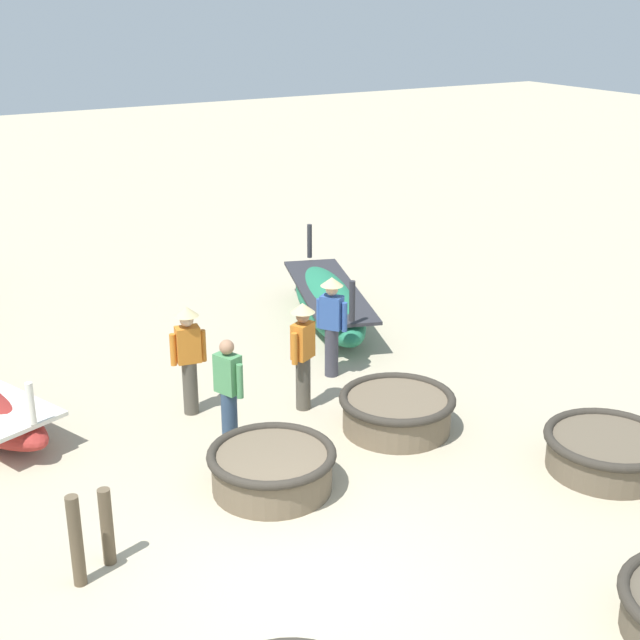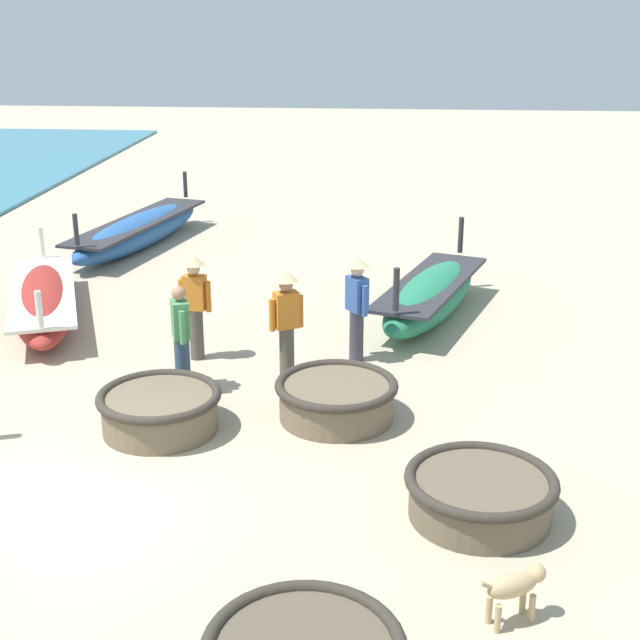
{
  "view_description": "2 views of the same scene",
  "coord_description": "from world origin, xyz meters",
  "px_view_note": "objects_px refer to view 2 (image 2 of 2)",
  "views": [
    {
      "loc": [
        -3.71,
        -6.74,
        5.9
      ],
      "look_at": [
        2.75,
        4.35,
        1.11
      ],
      "focal_mm": 50.0,
      "sensor_mm": 36.0,
      "label": 1
    },
    {
      "loc": [
        3.63,
        -8.33,
        5.28
      ],
      "look_at": [
        2.59,
        4.15,
        0.82
      ],
      "focal_mm": 50.0,
      "sensor_mm": 36.0,
      "label": 2
    }
  ],
  "objects_px": {
    "long_boat_ochre_hull": "(430,295)",
    "coracle_beside_post": "(160,409)",
    "fisherman_hauling": "(286,318)",
    "coracle_tilted": "(480,494)",
    "fisherman_by_coracle": "(181,336)",
    "fisherman_standing_right": "(195,301)",
    "long_boat_white_hull": "(43,300)",
    "fisherman_standing_left": "(357,302)",
    "coracle_front_left": "(336,398)",
    "long_boat_blue_hull": "(138,231)",
    "dog": "(516,586)"
  },
  "relations": [
    {
      "from": "fisherman_standing_right",
      "to": "dog",
      "type": "relative_size",
      "value": 2.67
    },
    {
      "from": "long_boat_ochre_hull",
      "to": "fisherman_standing_left",
      "type": "height_order",
      "value": "fisherman_standing_left"
    },
    {
      "from": "long_boat_white_hull",
      "to": "coracle_beside_post",
      "type": "bearing_deg",
      "value": -52.68
    },
    {
      "from": "coracle_beside_post",
      "to": "long_boat_blue_hull",
      "type": "height_order",
      "value": "long_boat_blue_hull"
    },
    {
      "from": "fisherman_hauling",
      "to": "coracle_tilted",
      "type": "bearing_deg",
      "value": -54.68
    },
    {
      "from": "long_boat_ochre_hull",
      "to": "fisherman_by_coracle",
      "type": "xyz_separation_m",
      "value": [
        -3.64,
        -3.5,
        0.43
      ]
    },
    {
      "from": "coracle_beside_post",
      "to": "long_boat_blue_hull",
      "type": "relative_size",
      "value": 0.29
    },
    {
      "from": "coracle_tilted",
      "to": "fisherman_standing_left",
      "type": "relative_size",
      "value": 1.0
    },
    {
      "from": "coracle_tilted",
      "to": "fisherman_standing_left",
      "type": "xyz_separation_m",
      "value": [
        -1.54,
        4.4,
        0.68
      ]
    },
    {
      "from": "coracle_front_left",
      "to": "fisherman_standing_left",
      "type": "xyz_separation_m",
      "value": [
        0.17,
        2.09,
        0.66
      ]
    },
    {
      "from": "coracle_tilted",
      "to": "fisherman_standing_right",
      "type": "xyz_separation_m",
      "value": [
        -4.03,
        4.27,
        0.68
      ]
    },
    {
      "from": "fisherman_standing_left",
      "to": "fisherman_hauling",
      "type": "xyz_separation_m",
      "value": [
        -0.99,
        -0.83,
        0.0
      ]
    },
    {
      "from": "long_boat_ochre_hull",
      "to": "dog",
      "type": "bearing_deg",
      "value": -86.62
    },
    {
      "from": "coracle_beside_post",
      "to": "long_boat_white_hull",
      "type": "height_order",
      "value": "long_boat_white_hull"
    },
    {
      "from": "coracle_tilted",
      "to": "long_boat_ochre_hull",
      "type": "height_order",
      "value": "long_boat_ochre_hull"
    },
    {
      "from": "fisherman_hauling",
      "to": "fisherman_by_coracle",
      "type": "xyz_separation_m",
      "value": [
        -1.44,
        -0.53,
        -0.12
      ]
    },
    {
      "from": "long_boat_ochre_hull",
      "to": "fisherman_standing_right",
      "type": "relative_size",
      "value": 2.54
    },
    {
      "from": "long_boat_ochre_hull",
      "to": "coracle_beside_post",
      "type": "bearing_deg",
      "value": -127.47
    },
    {
      "from": "fisherman_hauling",
      "to": "fisherman_standing_right",
      "type": "xyz_separation_m",
      "value": [
        -1.5,
        0.7,
        0.0
      ]
    },
    {
      "from": "long_boat_blue_hull",
      "to": "fisherman_hauling",
      "type": "xyz_separation_m",
      "value": [
        4.29,
        -7.33,
        0.58
      ]
    },
    {
      "from": "fisherman_hauling",
      "to": "fisherman_by_coracle",
      "type": "relative_size",
      "value": 1.06
    },
    {
      "from": "fisherman_hauling",
      "to": "long_boat_ochre_hull",
      "type": "bearing_deg",
      "value": 53.44
    },
    {
      "from": "long_boat_white_hull",
      "to": "fisherman_standing_right",
      "type": "height_order",
      "value": "fisherman_standing_right"
    },
    {
      "from": "fisherman_standing_right",
      "to": "fisherman_hauling",
      "type": "bearing_deg",
      "value": -25.08
    },
    {
      "from": "fisherman_hauling",
      "to": "fisherman_by_coracle",
      "type": "distance_m",
      "value": 1.54
    },
    {
      "from": "fisherman_by_coracle",
      "to": "fisherman_standing_right",
      "type": "xyz_separation_m",
      "value": [
        -0.06,
        1.23,
        0.12
      ]
    },
    {
      "from": "coracle_front_left",
      "to": "fisherman_standing_right",
      "type": "height_order",
      "value": "fisherman_standing_right"
    },
    {
      "from": "long_boat_blue_hull",
      "to": "long_boat_ochre_hull",
      "type": "distance_m",
      "value": 7.82
    },
    {
      "from": "long_boat_blue_hull",
      "to": "fisherman_standing_left",
      "type": "relative_size",
      "value": 3.29
    },
    {
      "from": "coracle_beside_post",
      "to": "fisherman_standing_right",
      "type": "height_order",
      "value": "fisherman_standing_right"
    },
    {
      "from": "long_boat_blue_hull",
      "to": "long_boat_ochre_hull",
      "type": "relative_size",
      "value": 1.3
    },
    {
      "from": "coracle_front_left",
      "to": "fisherman_hauling",
      "type": "height_order",
      "value": "fisherman_hauling"
    },
    {
      "from": "fisherman_by_coracle",
      "to": "long_boat_white_hull",
      "type": "bearing_deg",
      "value": 137.91
    },
    {
      "from": "long_boat_blue_hull",
      "to": "long_boat_ochre_hull",
      "type": "bearing_deg",
      "value": -33.85
    },
    {
      "from": "coracle_front_left",
      "to": "long_boat_blue_hull",
      "type": "bearing_deg",
      "value": 120.75
    },
    {
      "from": "coracle_tilted",
      "to": "long_boat_ochre_hull",
      "type": "xyz_separation_m",
      "value": [
        -0.33,
        6.54,
        0.13
      ]
    },
    {
      "from": "coracle_beside_post",
      "to": "coracle_tilted",
      "type": "bearing_deg",
      "value": -23.95
    },
    {
      "from": "dog",
      "to": "long_boat_white_hull",
      "type": "bearing_deg",
      "value": 133.69
    },
    {
      "from": "fisherman_hauling",
      "to": "long_boat_white_hull",
      "type": "bearing_deg",
      "value": 153.16
    },
    {
      "from": "fisherman_standing_right",
      "to": "fisherman_standing_left",
      "type": "bearing_deg",
      "value": 2.96
    },
    {
      "from": "fisherman_standing_right",
      "to": "dog",
      "type": "bearing_deg",
      "value": -55.08
    },
    {
      "from": "fisherman_standing_left",
      "to": "fisherman_hauling",
      "type": "distance_m",
      "value": 1.29
    },
    {
      "from": "coracle_front_left",
      "to": "dog",
      "type": "relative_size",
      "value": 2.65
    },
    {
      "from": "fisherman_by_coracle",
      "to": "dog",
      "type": "distance_m",
      "value": 6.34
    },
    {
      "from": "long_boat_blue_hull",
      "to": "fisherman_hauling",
      "type": "distance_m",
      "value": 8.51
    },
    {
      "from": "long_boat_ochre_hull",
      "to": "fisherman_standing_right",
      "type": "distance_m",
      "value": 4.38
    },
    {
      "from": "coracle_tilted",
      "to": "long_boat_white_hull",
      "type": "relative_size",
      "value": 0.35
    },
    {
      "from": "coracle_beside_post",
      "to": "long_boat_ochre_hull",
      "type": "height_order",
      "value": "long_boat_ochre_hull"
    },
    {
      "from": "dog",
      "to": "coracle_tilted",
      "type": "bearing_deg",
      "value": 95.37
    },
    {
      "from": "fisherman_hauling",
      "to": "fisherman_standing_right",
      "type": "relative_size",
      "value": 1.0
    }
  ]
}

